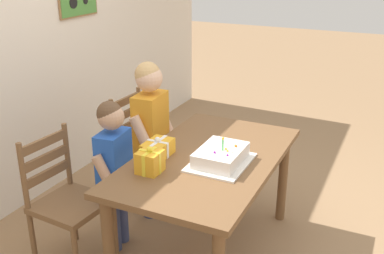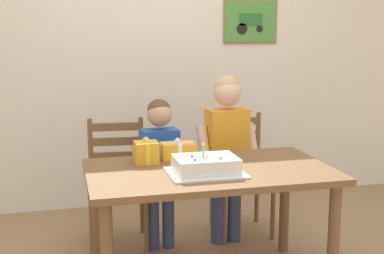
% 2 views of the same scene
% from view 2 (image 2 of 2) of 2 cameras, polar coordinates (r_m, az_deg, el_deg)
% --- Properties ---
extents(back_wall, '(6.40, 0.11, 2.60)m').
position_cam_2_polar(back_wall, '(4.76, -3.65, 7.18)').
color(back_wall, silver).
rests_on(back_wall, ground).
extents(dining_table, '(1.47, 0.86, 0.75)m').
position_cam_2_polar(dining_table, '(3.25, 1.88, -6.18)').
color(dining_table, brown).
rests_on(dining_table, ground).
extents(birthday_cake, '(0.44, 0.34, 0.19)m').
position_cam_2_polar(birthday_cake, '(3.09, 1.49, -4.20)').
color(birthday_cake, white).
rests_on(birthday_cake, dining_table).
extents(gift_box_red_large, '(0.23, 0.15, 0.14)m').
position_cam_2_polar(gift_box_red_large, '(3.46, -1.54, -2.53)').
color(gift_box_red_large, gold).
rests_on(gift_box_red_large, dining_table).
extents(gift_box_beside_cake, '(0.15, 0.14, 0.17)m').
position_cam_2_polar(gift_box_beside_cake, '(3.35, -4.94, -2.71)').
color(gift_box_beside_cake, gold).
rests_on(gift_box_beside_cake, dining_table).
extents(chair_left, '(0.45, 0.45, 0.92)m').
position_cam_2_polar(chair_left, '(3.97, -8.02, -5.83)').
color(chair_left, brown).
rests_on(chair_left, ground).
extents(chair_right, '(0.44, 0.44, 0.92)m').
position_cam_2_polar(chair_right, '(4.18, 5.21, -4.95)').
color(chair_right, brown).
rests_on(chair_right, ground).
extents(child_older, '(0.46, 0.27, 1.25)m').
position_cam_2_polar(child_older, '(3.87, 3.77, -1.70)').
color(child_older, '#38426B').
rests_on(child_older, ground).
extents(child_younger, '(0.41, 0.24, 1.10)m').
position_cam_2_polar(child_younger, '(3.77, -3.45, -3.49)').
color(child_younger, '#38426B').
rests_on(child_younger, ground).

